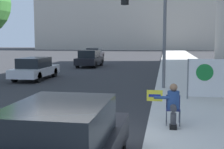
{
  "coord_description": "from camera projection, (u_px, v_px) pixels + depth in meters",
  "views": [
    {
      "loc": [
        2.29,
        -7.02,
        2.61
      ],
      "look_at": [
        0.53,
        3.24,
        1.4
      ],
      "focal_mm": 50.0,
      "sensor_mm": 36.0,
      "label": 1
    }
  ],
  "objects": [
    {
      "name": "parked_car_curbside",
      "position": [
        62.0,
        146.0,
        5.42
      ],
      "size": [
        1.81,
        4.26,
        1.52
      ],
      "color": "black",
      "rests_on": "ground_plane"
    },
    {
      "name": "car_on_road_midblock",
      "position": [
        90.0,
        59.0,
        28.85
      ],
      "size": [
        1.83,
        4.36,
        1.54
      ],
      "color": "black",
      "rests_on": "ground_plane"
    },
    {
      "name": "traffic_light_pole",
      "position": [
        149.0,
        16.0,
        15.71
      ],
      "size": [
        2.39,
        2.16,
        5.37
      ],
      "color": "slate",
      "rests_on": "sidewalk_curb"
    },
    {
      "name": "seated_protester",
      "position": [
        173.0,
        103.0,
        8.84
      ],
      "size": [
        0.96,
        0.77,
        1.19
      ],
      "rotation": [
        0.0,
        0.0,
        -0.29
      ],
      "color": "#474C56",
      "rests_on": "sidewalk_curb"
    },
    {
      "name": "car_on_road_distant",
      "position": [
        94.0,
        54.0,
        39.63
      ],
      "size": [
        1.75,
        4.37,
        1.41
      ],
      "color": "black",
      "rests_on": "ground_plane"
    },
    {
      "name": "car_on_road_nearest",
      "position": [
        35.0,
        69.0,
        19.88
      ],
      "size": [
        1.72,
        4.42,
        1.4
      ],
      "color": "silver",
      "rests_on": "ground_plane"
    },
    {
      "name": "sidewalk_curb",
      "position": [
        191.0,
        75.0,
        21.55
      ],
      "size": [
        4.45,
        90.0,
        0.15
      ],
      "primitive_type": "cube",
      "color": "beige",
      "rests_on": "ground_plane"
    },
    {
      "name": "protest_banner",
      "position": [
        217.0,
        78.0,
        12.47
      ],
      "size": [
        2.39,
        0.06,
        1.65
      ],
      "color": "slate",
      "rests_on": "sidewalk_curb"
    },
    {
      "name": "ground_plane",
      "position": [
        68.0,
        147.0,
        7.56
      ],
      "size": [
        160.0,
        160.0,
        0.0
      ],
      "primitive_type": "plane",
      "color": "#303033"
    }
  ]
}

